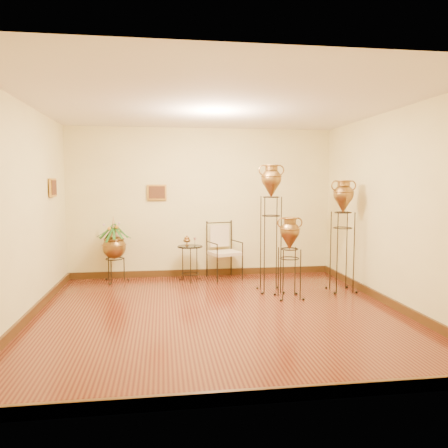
{
  "coord_description": "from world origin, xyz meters",
  "views": [
    {
      "loc": [
        -0.75,
        -5.77,
        1.76
      ],
      "look_at": [
        0.25,
        1.3,
        1.1
      ],
      "focal_mm": 35.0,
      "sensor_mm": 36.0,
      "label": 1
    }
  ],
  "objects": [
    {
      "name": "ground",
      "position": [
        0.0,
        0.0,
        0.0
      ],
      "size": [
        5.0,
        5.0,
        0.0
      ],
      "primitive_type": "plane",
      "color": "brown",
      "rests_on": "ground"
    },
    {
      "name": "amphora_mid",
      "position": [
        2.15,
        0.94,
        0.93
      ],
      "size": [
        0.43,
        0.43,
        1.84
      ],
      "rotation": [
        0.0,
        0.0,
        0.05
      ],
      "color": "black",
      "rests_on": "ground"
    },
    {
      "name": "side_table",
      "position": [
        -0.27,
        2.04,
        0.34
      ],
      "size": [
        0.58,
        0.58,
        0.81
      ],
      "rotation": [
        0.0,
        0.0,
        0.38
      ],
      "color": "black",
      "rests_on": "ground"
    },
    {
      "name": "amphora_short",
      "position": [
        1.17,
        0.64,
        0.64
      ],
      "size": [
        0.5,
        0.5,
        1.28
      ],
      "rotation": [
        0.0,
        0.0,
        -0.37
      ],
      "color": "black",
      "rests_on": "ground"
    },
    {
      "name": "amphora_tall",
      "position": [
        0.99,
        1.09,
        1.07
      ],
      "size": [
        0.48,
        0.48,
        2.09
      ],
      "rotation": [
        0.0,
        0.0,
        0.2
      ],
      "color": "black",
      "rests_on": "ground"
    },
    {
      "name": "planter_urn",
      "position": [
        -1.61,
        2.15,
        0.68
      ],
      "size": [
        0.74,
        0.74,
        1.22
      ],
      "rotation": [
        0.0,
        0.0,
        0.14
      ],
      "color": "black",
      "rests_on": "ground"
    },
    {
      "name": "armchair",
      "position": [
        0.38,
        2.15,
        0.52
      ],
      "size": [
        0.72,
        0.7,
        1.05
      ],
      "rotation": [
        0.0,
        0.0,
        0.3
      ],
      "color": "black",
      "rests_on": "ground"
    },
    {
      "name": "room_shell",
      "position": [
        -0.01,
        0.01,
        1.73
      ],
      "size": [
        5.02,
        5.02,
        2.81
      ],
      "color": "#F9F1A1",
      "rests_on": "ground"
    }
  ]
}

